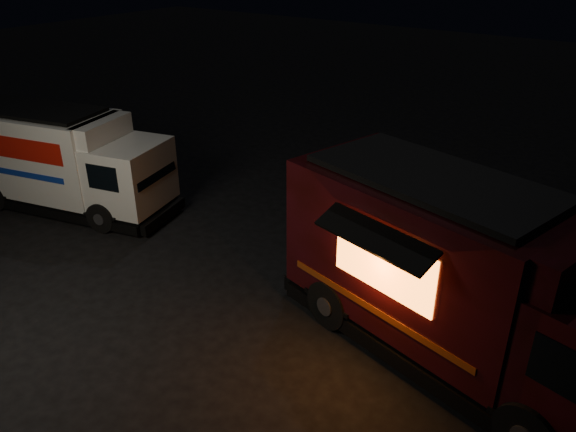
# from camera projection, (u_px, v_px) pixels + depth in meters

# --- Properties ---
(ground) EXTENTS (80.00, 80.00, 0.00)m
(ground) POSITION_uv_depth(u_px,v_px,m) (169.00, 279.00, 12.95)
(ground) COLOR black
(ground) RESTS_ON ground
(white_truck) EXTENTS (6.63, 3.57, 2.86)m
(white_truck) POSITION_uv_depth(u_px,v_px,m) (66.00, 160.00, 15.81)
(white_truck) COLOR silver
(white_truck) RESTS_ON ground
(red_truck) EXTENTS (7.69, 4.43, 3.37)m
(red_truck) POSITION_uv_depth(u_px,v_px,m) (468.00, 279.00, 9.89)
(red_truck) COLOR #350910
(red_truck) RESTS_ON ground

